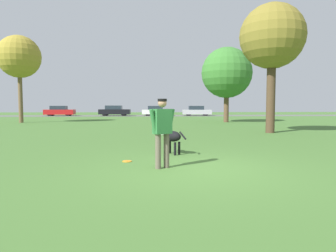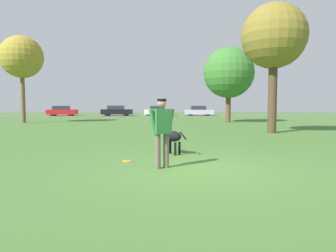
{
  "view_description": "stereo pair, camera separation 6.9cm",
  "coord_description": "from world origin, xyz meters",
  "px_view_note": "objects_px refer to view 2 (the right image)",
  "views": [
    {
      "loc": [
        -1.04,
        -6.57,
        1.42
      ],
      "look_at": [
        -0.53,
        1.16,
        0.9
      ],
      "focal_mm": 32.0,
      "sensor_mm": 36.0,
      "label": 1
    },
    {
      "loc": [
        -0.97,
        -6.58,
        1.42
      ],
      "look_at": [
        -0.53,
        1.16,
        0.9
      ],
      "focal_mm": 32.0,
      "sensor_mm": 36.0,
      "label": 2
    }
  ],
  "objects_px": {
    "frisbee": "(127,161)",
    "parked_car_red": "(62,111)",
    "tree_near_right": "(274,37)",
    "parked_car_silver": "(199,111)",
    "tree_far_left": "(22,57)",
    "person": "(162,128)",
    "parked_car_white": "(158,111)",
    "parked_car_black": "(117,111)",
    "dog": "(171,137)",
    "tree_far_right": "(229,73)"
  },
  "relations": [
    {
      "from": "tree_near_right",
      "to": "parked_car_black",
      "type": "xyz_separation_m",
      "value": [
        -11.19,
        27.37,
        -4.24
      ]
    },
    {
      "from": "tree_far_right",
      "to": "parked_car_black",
      "type": "xyz_separation_m",
      "value": [
        -11.57,
        16.98,
        -3.55
      ]
    },
    {
      "from": "tree_far_left",
      "to": "parked_car_black",
      "type": "height_order",
      "value": "tree_far_left"
    },
    {
      "from": "parked_car_black",
      "to": "parked_car_red",
      "type": "bearing_deg",
      "value": 178.52
    },
    {
      "from": "parked_car_black",
      "to": "parked_car_silver",
      "type": "xyz_separation_m",
      "value": [
        11.75,
        0.2,
        -0.03
      ]
    },
    {
      "from": "person",
      "to": "parked_car_silver",
      "type": "xyz_separation_m",
      "value": [
        6.66,
        36.17,
        -0.24
      ]
    },
    {
      "from": "person",
      "to": "frisbee",
      "type": "bearing_deg",
      "value": 106.54
    },
    {
      "from": "frisbee",
      "to": "parked_car_black",
      "type": "height_order",
      "value": "parked_car_black"
    },
    {
      "from": "frisbee",
      "to": "tree_far_left",
      "type": "xyz_separation_m",
      "value": [
        -10.18,
        18.37,
        5.46
      ]
    },
    {
      "from": "tree_far_left",
      "to": "person",
      "type": "bearing_deg",
      "value": -60.13
    },
    {
      "from": "dog",
      "to": "frisbee",
      "type": "relative_size",
      "value": 3.62
    },
    {
      "from": "tree_far_left",
      "to": "parked_car_silver",
      "type": "xyz_separation_m",
      "value": [
        17.7,
        16.95,
        -4.79
      ]
    },
    {
      "from": "tree_far_left",
      "to": "parked_car_silver",
      "type": "bearing_deg",
      "value": 43.76
    },
    {
      "from": "frisbee",
      "to": "parked_car_red",
      "type": "distance_m",
      "value": 37.55
    },
    {
      "from": "tree_near_right",
      "to": "parked_car_silver",
      "type": "height_order",
      "value": "tree_near_right"
    },
    {
      "from": "dog",
      "to": "parked_car_black",
      "type": "distance_m",
      "value": 34.42
    },
    {
      "from": "parked_car_red",
      "to": "parked_car_white",
      "type": "bearing_deg",
      "value": -2.7
    },
    {
      "from": "tree_near_right",
      "to": "tree_far_right",
      "type": "relative_size",
      "value": 1.03
    },
    {
      "from": "dog",
      "to": "tree_near_right",
      "type": "relative_size",
      "value": 0.13
    },
    {
      "from": "person",
      "to": "parked_car_white",
      "type": "distance_m",
      "value": 36.17
    },
    {
      "from": "tree_near_right",
      "to": "parked_car_silver",
      "type": "bearing_deg",
      "value": 88.85
    },
    {
      "from": "frisbee",
      "to": "parked_car_silver",
      "type": "height_order",
      "value": "parked_car_silver"
    },
    {
      "from": "person",
      "to": "parked_car_black",
      "type": "bearing_deg",
      "value": 69.44
    },
    {
      "from": "tree_far_left",
      "to": "parked_car_red",
      "type": "relative_size",
      "value": 1.77
    },
    {
      "from": "parked_car_black",
      "to": "parked_car_white",
      "type": "distance_m",
      "value": 5.89
    },
    {
      "from": "frisbee",
      "to": "parked_car_red",
      "type": "height_order",
      "value": "parked_car_red"
    },
    {
      "from": "dog",
      "to": "tree_near_right",
      "type": "distance_m",
      "value": 9.83
    },
    {
      "from": "parked_car_black",
      "to": "dog",
      "type": "bearing_deg",
      "value": -78.96
    },
    {
      "from": "tree_far_left",
      "to": "parked_car_silver",
      "type": "relative_size",
      "value": 1.74
    },
    {
      "from": "tree_far_left",
      "to": "tree_far_right",
      "type": "height_order",
      "value": "tree_far_left"
    },
    {
      "from": "tree_near_right",
      "to": "parked_car_red",
      "type": "height_order",
      "value": "tree_near_right"
    },
    {
      "from": "person",
      "to": "tree_far_left",
      "type": "bearing_deg",
      "value": 91.25
    },
    {
      "from": "person",
      "to": "parked_car_red",
      "type": "relative_size",
      "value": 0.39
    },
    {
      "from": "tree_far_right",
      "to": "parked_car_red",
      "type": "xyz_separation_m",
      "value": [
        -19.33,
        17.44,
        -3.58
      ]
    },
    {
      "from": "person",
      "to": "dog",
      "type": "distance_m",
      "value": 2.06
    },
    {
      "from": "parked_car_red",
      "to": "tree_near_right",
      "type": "bearing_deg",
      "value": -57.27
    },
    {
      "from": "dog",
      "to": "parked_car_white",
      "type": "height_order",
      "value": "parked_car_white"
    },
    {
      "from": "parked_car_silver",
      "to": "parked_car_white",
      "type": "bearing_deg",
      "value": -177.42
    },
    {
      "from": "tree_near_right",
      "to": "tree_far_left",
      "type": "distance_m",
      "value": 20.17
    },
    {
      "from": "frisbee",
      "to": "parked_car_red",
      "type": "relative_size",
      "value": 0.06
    },
    {
      "from": "frisbee",
      "to": "tree_near_right",
      "type": "height_order",
      "value": "tree_near_right"
    },
    {
      "from": "tree_far_left",
      "to": "parked_car_white",
      "type": "height_order",
      "value": "tree_far_left"
    },
    {
      "from": "person",
      "to": "tree_far_left",
      "type": "distance_m",
      "value": 22.63
    },
    {
      "from": "tree_near_right",
      "to": "tree_far_right",
      "type": "bearing_deg",
      "value": 87.92
    },
    {
      "from": "parked_car_red",
      "to": "tree_far_left",
      "type": "bearing_deg",
      "value": -85.53
    },
    {
      "from": "tree_near_right",
      "to": "tree_far_right",
      "type": "distance_m",
      "value": 10.42
    },
    {
      "from": "parked_car_black",
      "to": "parked_car_silver",
      "type": "height_order",
      "value": "parked_car_black"
    },
    {
      "from": "tree_far_left",
      "to": "tree_far_right",
      "type": "bearing_deg",
      "value": -0.74
    },
    {
      "from": "tree_far_left",
      "to": "parked_car_silver",
      "type": "height_order",
      "value": "tree_far_left"
    },
    {
      "from": "tree_near_right",
      "to": "tree_far_left",
      "type": "height_order",
      "value": "tree_far_left"
    }
  ]
}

